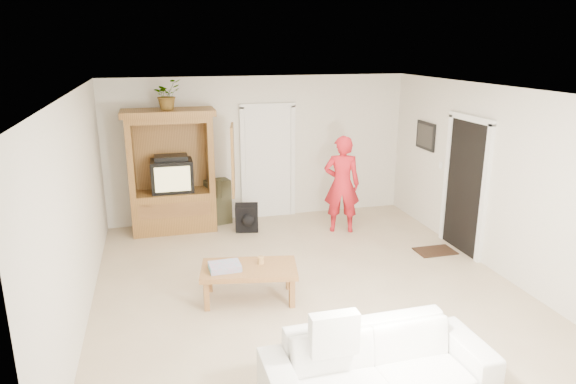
% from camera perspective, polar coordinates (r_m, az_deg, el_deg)
% --- Properties ---
extents(floor, '(6.00, 6.00, 0.00)m').
position_cam_1_polar(floor, '(7.05, 1.96, -10.29)').
color(floor, tan).
rests_on(floor, ground).
extents(ceiling, '(6.00, 6.00, 0.00)m').
position_cam_1_polar(ceiling, '(6.34, 2.19, 11.26)').
color(ceiling, white).
rests_on(ceiling, floor).
extents(wall_back, '(5.50, 0.00, 5.50)m').
position_cam_1_polar(wall_back, '(9.41, -3.18, 4.85)').
color(wall_back, silver).
rests_on(wall_back, floor).
extents(wall_front, '(5.50, 0.00, 5.50)m').
position_cam_1_polar(wall_front, '(4.00, 14.73, -11.79)').
color(wall_front, silver).
rests_on(wall_front, floor).
extents(wall_left, '(0.00, 6.00, 6.00)m').
position_cam_1_polar(wall_left, '(6.39, -22.31, -1.83)').
color(wall_left, silver).
rests_on(wall_left, floor).
extents(wall_right, '(0.00, 6.00, 6.00)m').
position_cam_1_polar(wall_right, '(7.80, 21.81, 1.34)').
color(wall_right, silver).
rests_on(wall_right, floor).
extents(armoire, '(1.82, 1.14, 2.10)m').
position_cam_1_polar(armoire, '(8.99, -12.59, 1.39)').
color(armoire, brown).
rests_on(armoire, floor).
extents(door_back, '(0.85, 0.05, 2.04)m').
position_cam_1_polar(door_back, '(9.47, -2.23, 3.20)').
color(door_back, white).
rests_on(door_back, floor).
extents(doorway_right, '(0.05, 0.90, 2.04)m').
position_cam_1_polar(doorway_right, '(8.33, 19.08, 0.50)').
color(doorway_right, black).
rests_on(doorway_right, floor).
extents(framed_picture, '(0.03, 0.60, 0.48)m').
position_cam_1_polar(framed_picture, '(9.29, 15.05, 6.05)').
color(framed_picture, black).
rests_on(framed_picture, wall_right).
extents(doormat, '(0.60, 0.40, 0.02)m').
position_cam_1_polar(doormat, '(8.43, 16.02, -6.32)').
color(doormat, '#382316').
rests_on(doormat, floor).
extents(plant, '(0.59, 0.58, 0.49)m').
position_cam_1_polar(plant, '(8.72, -13.32, 10.50)').
color(plant, '#4C7238').
rests_on(plant, armoire).
extents(man, '(0.71, 0.57, 1.68)m').
position_cam_1_polar(man, '(8.78, 6.00, 0.87)').
color(man, red).
rests_on(man, floor).
extents(sofa, '(2.12, 0.86, 0.62)m').
position_cam_1_polar(sofa, '(5.02, 9.98, -18.43)').
color(sofa, white).
rests_on(sofa, floor).
extents(coffee_table, '(1.29, 0.85, 0.45)m').
position_cam_1_polar(coffee_table, '(6.54, -4.34, -8.76)').
color(coffee_table, olive).
rests_on(coffee_table, floor).
extents(towel, '(0.39, 0.29, 0.08)m').
position_cam_1_polar(towel, '(6.46, -7.04, -8.22)').
color(towel, '#DD496D').
rests_on(towel, coffee_table).
extents(candle, '(0.08, 0.08, 0.10)m').
position_cam_1_polar(candle, '(6.58, -3.04, -7.58)').
color(candle, tan).
rests_on(candle, coffee_table).
extents(backpack_black, '(0.43, 0.30, 0.48)m').
position_cam_1_polar(backpack_black, '(8.89, -4.61, -2.94)').
color(backpack_black, black).
rests_on(backpack_black, floor).
extents(backpack_olive, '(0.49, 0.41, 0.81)m').
position_cam_1_polar(backpack_olive, '(9.34, -7.82, -1.06)').
color(backpack_olive, '#47442B').
rests_on(backpack_olive, floor).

